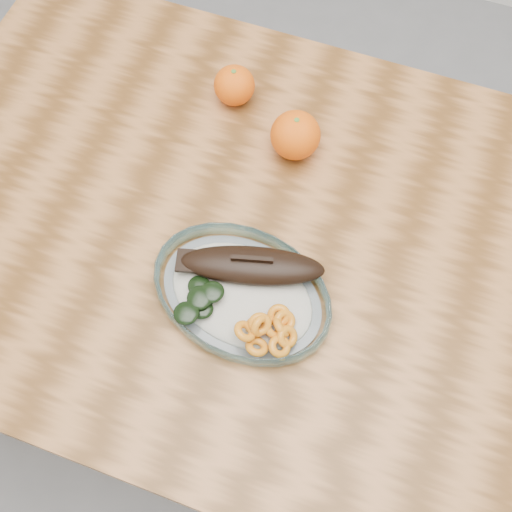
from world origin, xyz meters
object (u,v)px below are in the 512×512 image
at_px(dining_table, 263,261).
at_px(orange_left, 234,85).
at_px(plated_meal, 242,291).
at_px(orange_right, 295,135).

bearing_deg(dining_table, orange_left, 120.28).
distance_m(plated_meal, orange_left, 0.36).
height_order(plated_meal, orange_left, plated_meal).
relative_size(dining_table, orange_left, 17.49).
distance_m(orange_left, orange_right, 0.14).
bearing_deg(orange_right, dining_table, -88.23).
distance_m(plated_meal, orange_right, 0.27).
relative_size(plated_meal, orange_left, 8.16).
distance_m(dining_table, plated_meal, 0.16).
height_order(plated_meal, orange_right, orange_right).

